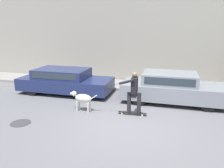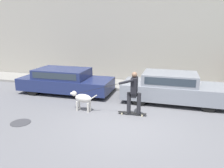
# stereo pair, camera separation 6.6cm
# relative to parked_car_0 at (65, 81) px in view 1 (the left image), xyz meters

# --- Properties ---
(ground_plane) EXTENTS (36.00, 36.00, 0.00)m
(ground_plane) POSITION_rel_parked_car_0_xyz_m (3.60, -2.69, -0.59)
(ground_plane) COLOR slate
(back_wall) EXTENTS (32.00, 0.30, 5.75)m
(back_wall) POSITION_rel_parked_car_0_xyz_m (3.60, 3.15, 2.28)
(back_wall) COLOR #9E998E
(back_wall) RESTS_ON ground_plane
(sidewalk_curb) EXTENTS (30.00, 1.97, 0.12)m
(sidewalk_curb) POSITION_rel_parked_car_0_xyz_m (3.60, 2.00, -0.53)
(sidewalk_curb) COLOR gray
(sidewalk_curb) RESTS_ON ground_plane
(parked_car_0) EXTENTS (4.41, 1.78, 1.18)m
(parked_car_0) POSITION_rel_parked_car_0_xyz_m (0.00, 0.00, 0.00)
(parked_car_0) COLOR black
(parked_car_0) RESTS_ON ground_plane
(parked_car_1) EXTENTS (4.22, 1.72, 1.26)m
(parked_car_1) POSITION_rel_parked_car_0_xyz_m (4.97, 0.00, 0.02)
(parked_car_1) COLOR black
(parked_car_1) RESTS_ON ground_plane
(dog) EXTENTS (1.11, 0.38, 0.74)m
(dog) POSITION_rel_parked_car_0_xyz_m (1.74, -1.95, -0.10)
(dog) COLOR beige
(dog) RESTS_ON ground_plane
(skateboarder) EXTENTS (2.75, 0.58, 1.59)m
(skateboarder) POSITION_rel_parked_car_0_xyz_m (3.66, -1.84, 0.31)
(skateboarder) COLOR beige
(skateboarder) RESTS_ON ground_plane
(manhole_cover) EXTENTS (0.65, 0.65, 0.01)m
(manhole_cover) POSITION_rel_parked_car_0_xyz_m (0.20, -3.55, -0.59)
(manhole_cover) COLOR #38383D
(manhole_cover) RESTS_ON ground_plane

